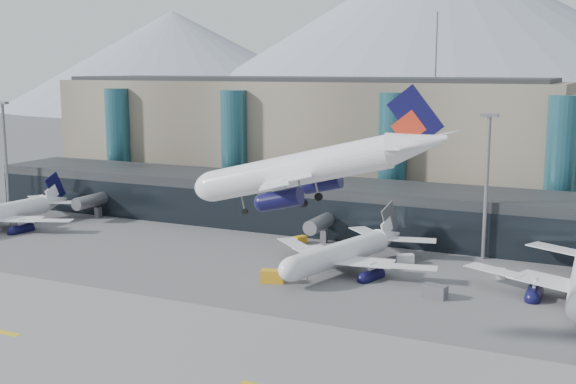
{
  "coord_description": "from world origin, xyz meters",
  "views": [
    {
      "loc": [
        51.56,
        -78.56,
        33.3
      ],
      "look_at": [
        -0.62,
        32.0,
        12.2
      ],
      "focal_mm": 45.0,
      "sensor_mm": 36.0,
      "label": 1
    }
  ],
  "objects_px": {
    "veh_c": "(435,291)",
    "veh_g": "(501,273)",
    "jet_parked_left": "(12,206)",
    "veh_d": "(405,259)",
    "jet_parked_mid": "(351,244)",
    "veh_h": "(273,276)",
    "lightmast_mid": "(487,178)",
    "lightmast_left": "(5,150)",
    "veh_b": "(300,240)",
    "hero_jet": "(321,159)"
  },
  "relations": [
    {
      "from": "hero_jet",
      "to": "jet_parked_left",
      "type": "distance_m",
      "value": 98.22
    },
    {
      "from": "hero_jet",
      "to": "jet_parked_mid",
      "type": "distance_m",
      "value": 45.46
    },
    {
      "from": "veh_c",
      "to": "lightmast_left",
      "type": "bearing_deg",
      "value": 178.02
    },
    {
      "from": "veh_g",
      "to": "veh_h",
      "type": "xyz_separation_m",
      "value": [
        -32.0,
        -18.15,
        0.34
      ]
    },
    {
      "from": "lightmast_mid",
      "to": "veh_c",
      "type": "height_order",
      "value": "lightmast_mid"
    },
    {
      "from": "lightmast_left",
      "to": "lightmast_mid",
      "type": "bearing_deg",
      "value": 1.56
    },
    {
      "from": "lightmast_mid",
      "to": "veh_d",
      "type": "bearing_deg",
      "value": -141.62
    },
    {
      "from": "veh_b",
      "to": "jet_parked_mid",
      "type": "bearing_deg",
      "value": -102.59
    },
    {
      "from": "lightmast_left",
      "to": "veh_g",
      "type": "xyz_separation_m",
      "value": [
        114.74,
        -7.64,
        -13.75
      ]
    },
    {
      "from": "jet_parked_left",
      "to": "veh_c",
      "type": "height_order",
      "value": "jet_parked_left"
    },
    {
      "from": "lightmast_left",
      "to": "veh_d",
      "type": "relative_size",
      "value": 8.83
    },
    {
      "from": "veh_g",
      "to": "jet_parked_left",
      "type": "bearing_deg",
      "value": -96.14
    },
    {
      "from": "veh_d",
      "to": "veh_b",
      "type": "bearing_deg",
      "value": 140.27
    },
    {
      "from": "hero_jet",
      "to": "veh_c",
      "type": "xyz_separation_m",
      "value": [
        5.78,
        29.78,
        -22.66
      ]
    },
    {
      "from": "lightmast_left",
      "to": "veh_c",
      "type": "height_order",
      "value": "lightmast_left"
    },
    {
      "from": "veh_b",
      "to": "veh_h",
      "type": "height_order",
      "value": "veh_h"
    },
    {
      "from": "veh_b",
      "to": "veh_h",
      "type": "distance_m",
      "value": 26.12
    },
    {
      "from": "veh_d",
      "to": "veh_g",
      "type": "height_order",
      "value": "veh_d"
    },
    {
      "from": "lightmast_left",
      "to": "jet_parked_left",
      "type": "xyz_separation_m",
      "value": [
        14.14,
        -12.57,
        -10.12
      ]
    },
    {
      "from": "veh_g",
      "to": "veh_h",
      "type": "relative_size",
      "value": 0.63
    },
    {
      "from": "jet_parked_mid",
      "to": "veh_b",
      "type": "distance_m",
      "value": 19.49
    },
    {
      "from": "lightmast_mid",
      "to": "jet_parked_mid",
      "type": "distance_m",
      "value": 26.73
    },
    {
      "from": "jet_parked_mid",
      "to": "veh_h",
      "type": "relative_size",
      "value": 9.4
    },
    {
      "from": "lightmast_left",
      "to": "jet_parked_mid",
      "type": "distance_m",
      "value": 92.38
    },
    {
      "from": "lightmast_mid",
      "to": "veh_h",
      "type": "bearing_deg",
      "value": -133.44
    },
    {
      "from": "hero_jet",
      "to": "veh_d",
      "type": "distance_m",
      "value": 51.57
    },
    {
      "from": "veh_c",
      "to": "veh_g",
      "type": "bearing_deg",
      "value": 74.29
    },
    {
      "from": "lightmast_left",
      "to": "veh_g",
      "type": "bearing_deg",
      "value": -3.81
    },
    {
      "from": "jet_parked_mid",
      "to": "lightmast_mid",
      "type": "bearing_deg",
      "value": -35.27
    },
    {
      "from": "veh_b",
      "to": "veh_g",
      "type": "height_order",
      "value": "veh_b"
    },
    {
      "from": "veh_c",
      "to": "veh_b",
      "type": "bearing_deg",
      "value": 155.03
    },
    {
      "from": "lightmast_left",
      "to": "veh_b",
      "type": "relative_size",
      "value": 10.63
    },
    {
      "from": "lightmast_left",
      "to": "lightmast_mid",
      "type": "distance_m",
      "value": 110.04
    },
    {
      "from": "jet_parked_mid",
      "to": "veh_d",
      "type": "relative_size",
      "value": 11.81
    },
    {
      "from": "hero_jet",
      "to": "veh_d",
      "type": "bearing_deg",
      "value": 93.36
    },
    {
      "from": "jet_parked_left",
      "to": "veh_h",
      "type": "bearing_deg",
      "value": -97.0
    },
    {
      "from": "veh_h",
      "to": "veh_g",
      "type": "bearing_deg",
      "value": 12.92
    },
    {
      "from": "lightmast_left",
      "to": "hero_jet",
      "type": "relative_size",
      "value": 0.81
    },
    {
      "from": "veh_c",
      "to": "veh_g",
      "type": "distance_m",
      "value": 16.44
    },
    {
      "from": "veh_b",
      "to": "veh_d",
      "type": "height_order",
      "value": "veh_d"
    },
    {
      "from": "veh_c",
      "to": "veh_g",
      "type": "height_order",
      "value": "veh_c"
    },
    {
      "from": "lightmast_mid",
      "to": "veh_g",
      "type": "bearing_deg",
      "value": -65.98
    },
    {
      "from": "lightmast_left",
      "to": "veh_h",
      "type": "height_order",
      "value": "lightmast_left"
    },
    {
      "from": "jet_parked_mid",
      "to": "veh_h",
      "type": "bearing_deg",
      "value": 163.35
    },
    {
      "from": "lightmast_mid",
      "to": "hero_jet",
      "type": "bearing_deg",
      "value": -98.36
    },
    {
      "from": "jet_parked_left",
      "to": "veh_d",
      "type": "xyz_separation_m",
      "value": [
        84.34,
        6.45,
        -3.47
      ]
    },
    {
      "from": "hero_jet",
      "to": "jet_parked_left",
      "type": "bearing_deg",
      "value": 154.8
    },
    {
      "from": "lightmast_left",
      "to": "jet_parked_mid",
      "type": "bearing_deg",
      "value": -7.93
    },
    {
      "from": "veh_c",
      "to": "veh_g",
      "type": "relative_size",
      "value": 1.53
    },
    {
      "from": "veh_b",
      "to": "veh_c",
      "type": "xyz_separation_m",
      "value": [
        31.59,
        -21.94,
        0.28
      ]
    }
  ]
}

